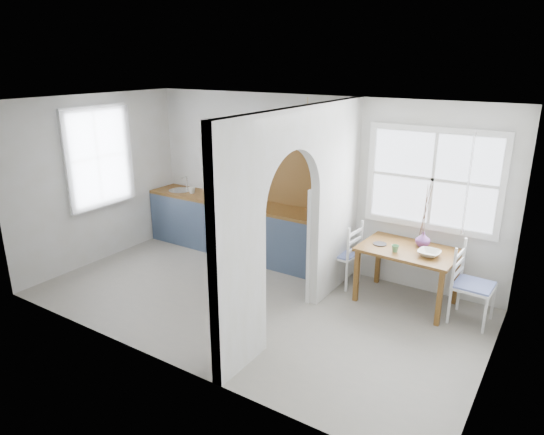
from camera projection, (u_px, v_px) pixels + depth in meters
The scene contains 26 objects.
floor at pixel (252, 302), 6.46m from camera, with size 5.80×3.20×0.01m, color gray.
ceiling at pixel (249, 103), 5.65m from camera, with size 5.80×3.20×0.01m, color #BAB8A9.
walls at pixel (250, 209), 6.06m from camera, with size 5.81×3.21×2.60m.
partition at pixel (302, 205), 5.69m from camera, with size 0.12×3.20×2.60m.
kitchen_window at pixel (97, 157), 7.42m from camera, with size 0.10×1.16×1.50m, color white, non-canonical shape.
nook_window at pixel (433, 179), 6.28m from camera, with size 1.76×0.10×1.30m, color white, non-canonical shape.
counter at pixel (242, 227), 7.96m from camera, with size 3.50×0.60×0.90m.
sink at pixel (180, 191), 8.47m from camera, with size 0.40×0.40×0.02m, color silver.
backsplash at pixel (299, 178), 7.40m from camera, with size 1.65×0.03×0.90m, color brown.
shelf at pixel (297, 137), 7.13m from camera, with size 1.75×0.20×0.21m.
pendant_lamp at pixel (307, 150), 6.72m from camera, with size 0.26×0.26×0.16m, color silver.
utensil_rail at pixel (327, 189), 6.41m from camera, with size 0.02×0.02×0.50m, color silver.
dining_table at pixel (406, 276), 6.36m from camera, with size 1.21×0.81×0.76m, color brown, non-canonical shape.
chair_left at pixel (342, 253), 6.88m from camera, with size 0.43×0.43×0.94m, color silver, non-canonical shape.
chair_right at pixel (474, 285), 5.84m from camera, with size 0.45×0.45×0.99m, color silver, non-canonical shape.
kettle at pixel (329, 210), 6.90m from camera, with size 0.22×0.18×0.26m, color silver, non-canonical shape.
mug_a at pixel (192, 190), 8.26m from camera, with size 0.12×0.12×0.11m, color silver.
mug_b at pixel (209, 193), 8.10m from camera, with size 0.13×0.13×0.10m, color white.
knife_block at pixel (237, 191), 7.97m from camera, with size 0.10×0.14×0.22m, color #3A1F11.
jar at pixel (227, 195), 7.93m from camera, with size 0.09×0.09×0.14m, color tan.
towel_magenta at pixel (325, 268), 6.86m from camera, with size 0.02×0.03×0.52m, color #AE3579.
towel_orange at pixel (324, 270), 6.85m from camera, with size 0.02×0.03×0.50m, color #F75713.
bowl at pixel (429, 253), 6.01m from camera, with size 0.27×0.27×0.07m, color beige.
table_cup at pixel (395, 248), 6.13m from camera, with size 0.09×0.09×0.09m, color #5B9C60.
plate at pixel (380, 244), 6.38m from camera, with size 0.18×0.18×0.01m, color black.
vase at pixel (423, 239), 6.29m from camera, with size 0.19×0.19×0.20m, color #6B377B.
Camera 1 is at (3.36, -4.72, 3.09)m, focal length 32.00 mm.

